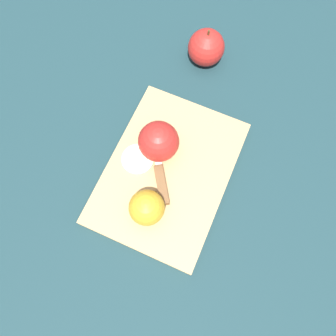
% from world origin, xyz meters
% --- Properties ---
extents(ground_plane, '(4.00, 4.00, 0.00)m').
position_xyz_m(ground_plane, '(0.00, 0.00, 0.00)').
color(ground_plane, '#193338').
extents(cutting_board, '(0.34, 0.25, 0.02)m').
position_xyz_m(cutting_board, '(0.00, 0.00, 0.01)').
color(cutting_board, tan).
rests_on(cutting_board, ground_plane).
extents(apple_half_left, '(0.07, 0.07, 0.07)m').
position_xyz_m(apple_half_left, '(-0.09, 0.01, 0.06)').
color(apple_half_left, gold).
rests_on(apple_half_left, cutting_board).
extents(apple_half_right, '(0.08, 0.08, 0.08)m').
position_xyz_m(apple_half_right, '(0.04, 0.04, 0.06)').
color(apple_half_right, red).
rests_on(apple_half_right, cutting_board).
extents(knife, '(0.15, 0.10, 0.02)m').
position_xyz_m(knife, '(-0.03, 0.00, 0.03)').
color(knife, silver).
rests_on(knife, cutting_board).
extents(apple_slice, '(0.07, 0.07, 0.00)m').
position_xyz_m(apple_slice, '(0.00, 0.07, 0.02)').
color(apple_slice, beige).
rests_on(apple_slice, cutting_board).
extents(apple_whole, '(0.08, 0.08, 0.10)m').
position_xyz_m(apple_whole, '(0.30, 0.03, 0.04)').
color(apple_whole, red).
rests_on(apple_whole, ground_plane).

